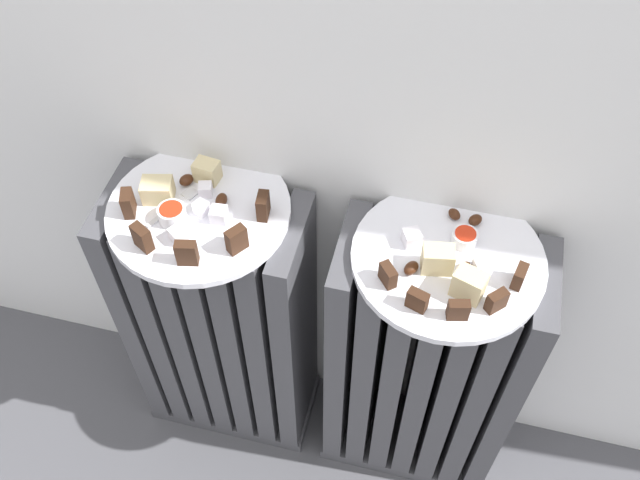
{
  "coord_description": "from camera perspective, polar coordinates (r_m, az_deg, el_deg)",
  "views": [
    {
      "loc": [
        0.16,
        -0.37,
        1.5
      ],
      "look_at": [
        0.0,
        0.28,
        0.65
      ],
      "focal_mm": 39.37,
      "sensor_mm": 36.0,
      "label": 1
    }
  ],
  "objects": [
    {
      "name": "marble_cake_slice_left_1",
      "position": [
        1.14,
        -9.18,
        5.55
      ],
      "size": [
        0.04,
        0.03,
        0.04
      ],
      "primitive_type": "cube",
      "rotation": [
        0.0,
        0.0,
        -0.13
      ],
      "color": "beige",
      "rests_on": "plate_left"
    },
    {
      "name": "dark_cake_slice_left_0",
      "position": [
        1.11,
        -15.34,
        2.9
      ],
      "size": [
        0.03,
        0.03,
        0.04
      ],
      "primitive_type": "cube",
      "rotation": [
        0.0,
        0.0,
        -1.25
      ],
      "color": "#382114",
      "rests_on": "plate_left"
    },
    {
      "name": "fork",
      "position": [
        1.12,
        -11.66,
        2.83
      ],
      "size": [
        0.06,
        0.1,
        0.0
      ],
      "color": "silver",
      "rests_on": "plate_left"
    },
    {
      "name": "jam_bowl_left",
      "position": [
        1.09,
        -11.94,
        2.11
      ],
      "size": [
        0.04,
        0.04,
        0.03
      ],
      "color": "white",
      "rests_on": "plate_left"
    },
    {
      "name": "dark_cake_slice_left_2",
      "position": [
        1.03,
        -10.79,
        -1.05
      ],
      "size": [
        0.03,
        0.02,
        0.04
      ],
      "primitive_type": "cube",
      "rotation": [
        0.0,
        0.0,
        0.22
      ],
      "color": "#382114",
      "rests_on": "plate_left"
    },
    {
      "name": "turkish_delight_left_0",
      "position": [
        1.1,
        -9.62,
        2.61
      ],
      "size": [
        0.03,
        0.03,
        0.02
      ],
      "primitive_type": "cube",
      "rotation": [
        0.0,
        0.0,
        1.19
      ],
      "color": "white",
      "rests_on": "plate_left"
    },
    {
      "name": "dark_cake_slice_right_4",
      "position": [
        1.03,
        15.91,
        -2.85
      ],
      "size": [
        0.02,
        0.03,
        0.03
      ],
      "primitive_type": "cube",
      "rotation": [
        0.0,
        0.0,
        1.34
      ],
      "color": "#382114",
      "rests_on": "plate_right"
    },
    {
      "name": "plate_right",
      "position": [
        1.06,
        10.37,
        -1.54
      ],
      "size": [
        0.29,
        0.29,
        0.01
      ],
      "primitive_type": "cylinder",
      "color": "white",
      "rests_on": "radiator_right"
    },
    {
      "name": "radiator_left",
      "position": [
        1.39,
        -7.93,
        -6.86
      ],
      "size": [
        0.35,
        0.18,
        0.66
      ],
      "color": "#47474C",
      "rests_on": "ground_plane"
    },
    {
      "name": "marble_cake_slice_left_0",
      "position": [
        1.13,
        -13.06,
        3.95
      ],
      "size": [
        0.05,
        0.05,
        0.04
      ],
      "primitive_type": "cube",
      "rotation": [
        0.0,
        0.0,
        0.23
      ],
      "color": "beige",
      "rests_on": "plate_left"
    },
    {
      "name": "dark_cake_slice_left_3",
      "position": [
        1.04,
        -6.8,
        0.04
      ],
      "size": [
        0.03,
        0.03,
        0.04
      ],
      "primitive_type": "cube",
      "rotation": [
        0.0,
        0.0,
        0.95
      ],
      "color": "#382114",
      "rests_on": "plate_left"
    },
    {
      "name": "dark_cake_slice_right_0",
      "position": [
        1.0,
        5.55,
        -2.85
      ],
      "size": [
        0.03,
        0.03,
        0.03
      ],
      "primitive_type": "cube",
      "rotation": [
        0.0,
        0.0,
        -0.88
      ],
      "color": "#382114",
      "rests_on": "plate_right"
    },
    {
      "name": "marble_cake_slice_right_1",
      "position": [
        1.02,
        9.54,
        -1.56
      ],
      "size": [
        0.05,
        0.04,
        0.04
      ],
      "primitive_type": "cube",
      "rotation": [
        0.0,
        0.0,
        0.18
      ],
      "color": "beige",
      "rests_on": "plate_right"
    },
    {
      "name": "jam_bowl_right",
      "position": [
        1.07,
        11.68,
        0.22
      ],
      "size": [
        0.04,
        0.04,
        0.02
      ],
      "color": "white",
      "rests_on": "plate_right"
    },
    {
      "name": "dark_cake_slice_left_1",
      "position": [
        1.06,
        -14.26,
        0.19
      ],
      "size": [
        0.03,
        0.03,
        0.04
      ],
      "primitive_type": "cube",
      "rotation": [
        0.0,
        0.0,
        -0.51
      ],
      "color": "#382114",
      "rests_on": "plate_left"
    },
    {
      "name": "radiator_right",
      "position": [
        1.34,
        8.28,
        -10.3
      ],
      "size": [
        0.35,
        0.18,
        0.66
      ],
      "color": "#47474C",
      "rests_on": "ground_plane"
    },
    {
      "name": "dark_cake_slice_right_2",
      "position": [
        0.98,
        11.17,
        -5.61
      ],
      "size": [
        0.03,
        0.02,
        0.03
      ],
      "primitive_type": "cube",
      "rotation": [
        0.0,
        0.0,
        0.23
      ],
      "color": "#382114",
      "rests_on": "plate_right"
    },
    {
      "name": "medjool_date_right_1",
      "position": [
        1.1,
        10.87,
        2.07
      ],
      "size": [
        0.03,
        0.03,
        0.02
      ],
      "primitive_type": "ellipsoid",
      "rotation": [
        0.0,
        0.0,
        2.33
      ],
      "color": "#3D1E0F",
      "rests_on": "plate_right"
    },
    {
      "name": "turkish_delight_right_0",
      "position": [
        1.05,
        7.46,
        0.19
      ],
      "size": [
        0.03,
        0.03,
        0.02
      ],
      "primitive_type": "cube",
      "rotation": [
        0.0,
        0.0,
        0.5
      ],
      "color": "white",
      "rests_on": "plate_right"
    },
    {
      "name": "turkish_delight_left_3",
      "position": [
        1.08,
        -8.22,
        2.04
      ],
      "size": [
        0.03,
        0.03,
        0.02
      ],
      "primitive_type": "cube",
      "rotation": [
        0.0,
        0.0,
        0.09
      ],
      "color": "white",
      "rests_on": "plate_left"
    },
    {
      "name": "plate_left",
      "position": [
        1.12,
        -9.82,
        2.35
      ],
      "size": [
        0.29,
        0.29,
        0.01
      ],
      "primitive_type": "cylinder",
      "color": "white",
      "rests_on": "radiator_left"
    },
    {
      "name": "turkish_delight_left_2",
      "position": [
        1.07,
        -11.44,
        0.42
      ],
      "size": [
        0.03,
        0.03,
        0.02
      ],
      "primitive_type": "cube",
      "rotation": [
        0.0,
        0.0,
        0.97
      ],
      "color": "white",
      "rests_on": "plate_left"
    },
    {
      "name": "medjool_date_left_0",
      "position": [
        1.11,
        -8.02,
        3.23
      ],
      "size": [
        0.02,
        0.03,
        0.02
      ],
      "primitive_type": "ellipsoid",
      "rotation": [
        0.0,
        0.0,
        1.67
      ],
      "color": "#3D1E0F",
      "rests_on": "plate_left"
    },
    {
      "name": "dark_cake_slice_right_3",
      "position": [
        1.0,
        14.17,
        -4.82
      ],
      "size": [
        0.03,
        0.03,
        0.03
      ],
      "primitive_type": "cube",
      "rotation": [
        0.0,
        0.0,
        0.79
      ],
      "color": "#382114",
      "rests_on": "plate_right"
    },
    {
      "name": "medjool_date_right_3",
      "position": [
        1.04,
        11.64,
        -2.18
      ],
      "size": [
        0.03,
        0.03,
        0.01
      ],
      "primitive_type": "ellipsoid",
      "rotation": [
        0.0,
        0.0,
        0.89
      ],
      "color": "#3D1E0F",
      "rests_on": "plate_right"
    },
    {
      "name": "marble_cake_slice_right_0",
      "position": [
        1.0,
        12.01,
        -3.57
      ],
      "size": [
        0.05,
        0.04,
        0.05
      ],
      "primitive_type": "cube",
      "rotation": [
        0.0,
        0.0,
        -0.32
      ],
      "color": "beige",
      "rests_on": "plate_right"
    },
    {
      "name": "dark_cake_slice_right_1",
      "position": [
        0.98,
        7.91,
        -4.86
      ],
      "size": [
        0.03,
        0.02,
        0.03
      ],
      "primitive_type": "cube",
      "rotation": [
        0.0,
        0.0,
        -0.32
      ],
      "color": "#382114",
      "rests_on": "plate_right"
    },
    {
      "name": "turkish_delight_right_1",
      "position": [
        1.04,
        12.93,
        -2.04
      ],
      "size": [
        0.03,
        0.03,
        0.02
      ],
      "primitive_type": "cube",
      "rotation": [
        0.0,
        0.0,
        0.49
      ],
      "color": "white",
      "rests_on": "plate_right"
    },
    {
      "name": "turkish_delight_left_1",
      "position": [
        1.12,
        -9.3,
        4.06
      ],
      "size": [
        0.03,
        0.03,
        0.02
      ],
      "primitive_type": "cube",
      "rotation": [
        0.0,
        0.0,
        0.28
      ],
      "color": "white",
      "rests_on": "plate_left"
    },
    {
      "name": "medjool_date_left_1",
      "position": [
        1.15,
        -10.8,
        4.81
      ],
      "size": [
        0.03,
        0.03,
        0.02
      ],
      "primitive_type": "ellipsoid",
      "rotation": [
        0.0,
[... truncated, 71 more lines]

